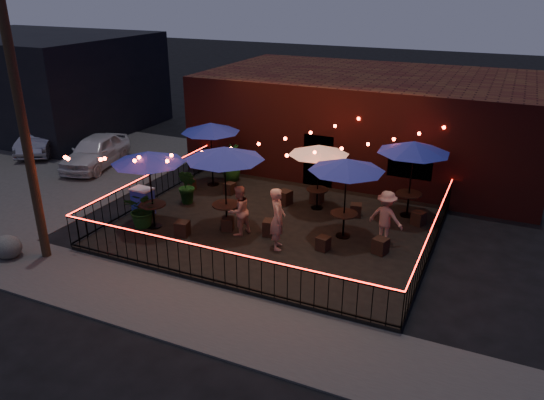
{
  "coord_description": "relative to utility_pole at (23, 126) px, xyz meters",
  "views": [
    {
      "loc": [
        6.54,
        -12.47,
        7.59
      ],
      "look_at": [
        -0.09,
        1.94,
        1.05
      ],
      "focal_mm": 35.0,
      "sensor_mm": 36.0,
      "label": 1
    }
  ],
  "objects": [
    {
      "name": "bistro_chair_1",
      "position": [
        3.06,
        2.65,
        -3.61
      ],
      "size": [
        0.47,
        0.47,
        0.48
      ],
      "primitive_type": "cube",
      "rotation": [
        0.0,
        0.0,
        3.32
      ],
      "color": "black",
      "rests_on": "patio"
    },
    {
      "name": "bistro_chair_8",
      "position": [
        7.42,
        3.61,
        -3.64
      ],
      "size": [
        0.42,
        0.42,
        0.42
      ],
      "primitive_type": "cube",
      "rotation": [
        0.0,
        0.0,
        -0.2
      ],
      "color": "black",
      "rests_on": "patio"
    },
    {
      "name": "bistro_chair_11",
      "position": [
        9.68,
        6.61,
        -3.62
      ],
      "size": [
        0.5,
        0.5,
        0.46
      ],
      "primitive_type": "cube",
      "rotation": [
        0.0,
        0.0,
        2.76
      ],
      "color": "black",
      "rests_on": "patio"
    },
    {
      "name": "fence_front",
      "position": [
        5.4,
        0.6,
        -3.34
      ],
      "size": [
        10.0,
        0.04,
        1.04
      ],
      "color": "black",
      "rests_on": "patio"
    },
    {
      "name": "bistro_chair_9",
      "position": [
        9.03,
        4.12,
        -3.61
      ],
      "size": [
        0.5,
        0.5,
        0.47
      ],
      "primitive_type": "cube",
      "rotation": [
        0.0,
        0.0,
        2.85
      ],
      "color": "black",
      "rests_on": "patio"
    },
    {
      "name": "cafe_table_2",
      "position": [
        4.09,
        3.69,
        -1.31
      ],
      "size": [
        3.31,
        3.31,
        2.78
      ],
      "rotation": [
        0.0,
        0.0,
        -0.4
      ],
      "color": "black",
      "rests_on": "patio"
    },
    {
      "name": "bistro_chair_7",
      "position": [
        5.98,
        6.99,
        -3.6
      ],
      "size": [
        0.43,
        0.43,
        0.51
      ],
      "primitive_type": "cube",
      "rotation": [
        0.0,
        0.0,
        3.12
      ],
      "color": "black",
      "rests_on": "patio"
    },
    {
      "name": "cafe_table_5",
      "position": [
        9.2,
        7.18,
        -1.43
      ],
      "size": [
        3.06,
        3.06,
        2.65
      ],
      "rotation": [
        0.0,
        0.0,
        -0.34
      ],
      "color": "black",
      "rests_on": "patio"
    },
    {
      "name": "patron_c",
      "position": [
        8.96,
        4.88,
        -3.01
      ],
      "size": [
        1.19,
        0.83,
        1.68
      ],
      "primitive_type": "imported",
      "rotation": [
        0.0,
        0.0,
        2.94
      ],
      "color": "tan",
      "rests_on": "patio"
    },
    {
      "name": "festoon_lights",
      "position": [
        4.39,
        4.3,
        -1.48
      ],
      "size": [
        10.02,
        8.72,
        1.32
      ],
      "color": "#FF2E17",
      "rests_on": "ground"
    },
    {
      "name": "brick_building",
      "position": [
        6.4,
        12.59,
        -2.0
      ],
      "size": [
        14.0,
        8.0,
        4.0
      ],
      "color": "#3D1310",
      "rests_on": "ground"
    },
    {
      "name": "bistro_chair_5",
      "position": [
        5.56,
        3.86,
        -3.6
      ],
      "size": [
        0.5,
        0.5,
        0.5
      ],
      "primitive_type": "cube",
      "rotation": [
        0.0,
        0.0,
        3.35
      ],
      "color": "black",
      "rests_on": "patio"
    },
    {
      "name": "sidewalk",
      "position": [
        5.4,
        -0.65,
        -3.98
      ],
      "size": [
        18.0,
        2.5,
        0.05
      ],
      "primitive_type": "cube",
      "color": "#3F3C3A",
      "rests_on": "ground"
    },
    {
      "name": "potted_shrub_c",
      "position": [
        2.0,
        7.78,
        -3.13
      ],
      "size": [
        1.04,
        1.04,
        1.45
      ],
      "primitive_type": "imported",
      "rotation": [
        0.0,
        0.0,
        -0.36
      ],
      "color": "#153B10",
      "rests_on": "patio"
    },
    {
      "name": "ground",
      "position": [
        5.4,
        2.6,
        -4.0
      ],
      "size": [
        110.0,
        110.0,
        0.0
      ],
      "primitive_type": "plane",
      "color": "black",
      "rests_on": "ground"
    },
    {
      "name": "cafe_table_3",
      "position": [
        6.16,
        6.5,
        -1.72
      ],
      "size": [
        2.65,
        2.65,
        2.33
      ],
      "rotation": [
        0.0,
        0.0,
        -0.3
      ],
      "color": "black",
      "rests_on": "patio"
    },
    {
      "name": "patio",
      "position": [
        5.4,
        4.6,
        -3.92
      ],
      "size": [
        10.0,
        8.0,
        0.15
      ],
      "primitive_type": "cube",
      "color": "black",
      "rests_on": "ground"
    },
    {
      "name": "car_silver",
      "position": [
        -8.38,
        7.91,
        -3.31
      ],
      "size": [
        3.34,
        4.35,
        1.38
      ],
      "primitive_type": "imported",
      "rotation": [
        0.0,
        0.0,
        0.52
      ],
      "color": "#94959B",
      "rests_on": "ground"
    },
    {
      "name": "patron_b",
      "position": [
        4.64,
        3.5,
        -3.03
      ],
      "size": [
        0.86,
        0.96,
        1.63
      ],
      "primitive_type": "imported",
      "rotation": [
        0.0,
        0.0,
        -1.93
      ],
      "color": "tan",
      "rests_on": "patio"
    },
    {
      "name": "cafe_table_0",
      "position": [
        1.85,
        2.82,
        -1.49
      ],
      "size": [
        2.82,
        2.82,
        2.58
      ],
      "rotation": [
        0.0,
        0.0,
        -0.23
      ],
      "color": "black",
      "rests_on": "patio"
    },
    {
      "name": "potted_shrub_a",
      "position": [
        1.55,
        2.71,
        -3.23
      ],
      "size": [
        1.21,
        1.08,
        1.23
      ],
      "primitive_type": "imported",
      "rotation": [
        0.0,
        0.0,
        0.12
      ],
      "color": "#113B0C",
      "rests_on": "patio"
    },
    {
      "name": "patron_a",
      "position": [
        6.13,
        3.16,
        -2.89
      ],
      "size": [
        0.71,
        0.83,
        1.92
      ],
      "primitive_type": "imported",
      "rotation": [
        0.0,
        0.0,
        1.99
      ],
      "color": "#D2AE8F",
      "rests_on": "patio"
    },
    {
      "name": "bistro_chair_4",
      "position": [
        4.16,
        3.6,
        -3.63
      ],
      "size": [
        0.47,
        0.47,
        0.44
      ],
      "primitive_type": "cube",
      "rotation": [
        0.0,
        0.0,
        0.33
      ],
      "color": "black",
      "rests_on": "patio"
    },
    {
      "name": "bistro_chair_0",
      "position": [
        1.13,
        3.38,
        -3.61
      ],
      "size": [
        0.51,
        0.51,
        0.49
      ],
      "primitive_type": "cube",
      "rotation": [
        0.0,
        0.0,
        0.28
      ],
      "color": "black",
      "rests_on": "patio"
    },
    {
      "name": "bistro_chair_3",
      "position": [
        2.68,
        6.42,
        -3.63
      ],
      "size": [
        0.42,
        0.42,
        0.44
      ],
      "primitive_type": "cube",
      "rotation": [
        0.0,
        0.0,
        2.98
      ],
      "color": "black",
      "rests_on": "patio"
    },
    {
      "name": "fence_left",
      "position": [
        0.4,
        4.6,
        -3.34
      ],
      "size": [
        0.04,
        8.0,
        1.04
      ],
      "rotation": [
        0.0,
        0.0,
        1.57
      ],
      "color": "black",
      "rests_on": "patio"
    },
    {
      "name": "cafe_table_1",
      "position": [
        1.6,
        7.0,
        -1.56
      ],
      "size": [
        2.51,
        2.51,
        2.51
      ],
      "rotation": [
        0.0,
        0.0,
        -0.11
      ],
      "color": "black",
      "rests_on": "patio"
    },
    {
      "name": "cooler",
      "position": [
        0.9,
        3.51,
        -3.37
      ],
      "size": [
        0.74,
        0.55,
        0.95
      ],
      "rotation": [
        0.0,
        0.0,
        -0.04
      ],
      "color": "blue",
      "rests_on": "patio"
    },
    {
      "name": "background_building",
      "position": [
        -12.6,
        11.6,
        -1.5
      ],
      "size": [
        12.0,
        9.0,
        5.0
      ],
      "primitive_type": "cube",
      "color": "black",
      "rests_on": "ground"
    },
    {
      "name": "boulder",
      "position": [
        -0.98,
        -0.51,
        -3.65
      ],
      "size": [
        1.14,
        1.07,
        0.7
      ],
      "primitive_type": "ellipsoid",
      "rotation": [
        0.0,
        0.0,
        -0.43
      ],
      "color": "#4A4B46",
      "rests_on": "ground"
    },
    {
      "name": "utility_pole",
      "position": [
        0.0,
        0.0,
        0.0
      ],
      "size": [
        0.26,
        0.26,
        8.0
      ],
      "primitive_type": "cylinder",
      "color": "#332815",
      "rests_on": "ground"
    },
    {
      "name": "potted_shrub_b",
      "position": [
        1.78,
        4.96,
        -3.19
      ],
      "size": [
        0.88,
        0.8,
        1.31
      ],
      "primitive_type": "imported",
      "rotation": [
        0.0,
        0.0,
        -0.36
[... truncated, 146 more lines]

